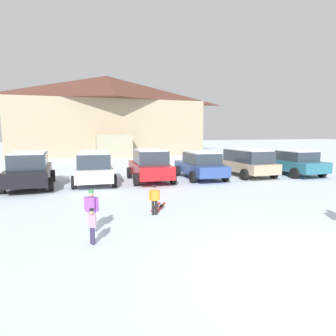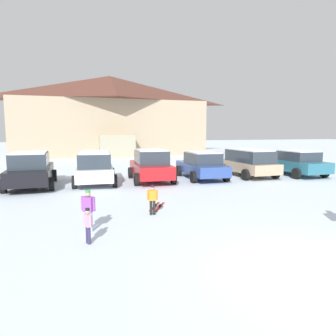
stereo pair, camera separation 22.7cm
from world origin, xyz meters
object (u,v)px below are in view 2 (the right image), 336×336
object	(u,v)px
parked_blue_hatchback	(202,165)
parked_teal_hatchback	(296,163)
parked_red_sedan	(151,165)
skier_child_in_orange_jacket	(152,198)
skier_child_in_pink_snowsuit	(88,224)
parked_beige_suv	(249,162)
ski_lodge	(110,115)
parked_white_suv	(95,166)
skier_child_in_purple_jacket	(88,208)
pair_of_skis	(157,206)
parked_black_sedan	(31,169)

from	to	relation	value
parked_blue_hatchback	parked_teal_hatchback	world-z (taller)	parked_blue_hatchback
parked_red_sedan	skier_child_in_orange_jacket	world-z (taller)	parked_red_sedan
parked_teal_hatchback	skier_child_in_pink_snowsuit	xyz separation A→B (m)	(-12.89, -8.13, -0.30)
parked_beige_suv	skier_child_in_pink_snowsuit	bearing A→B (deg)	-138.78
ski_lodge	parked_white_suv	world-z (taller)	ski_lodge
parked_white_suv	skier_child_in_pink_snowsuit	distance (m)	8.77
parked_blue_hatchback	skier_child_in_purple_jacket	bearing A→B (deg)	-130.94
parked_blue_hatchback	skier_child_in_pink_snowsuit	distance (m)	10.87
parked_white_suv	skier_child_in_purple_jacket	distance (m)	7.83
pair_of_skis	skier_child_in_purple_jacket	bearing A→B (deg)	-140.42
ski_lodge	parked_beige_suv	bearing A→B (deg)	-73.72
parked_beige_suv	ski_lodge	bearing A→B (deg)	106.28
parked_beige_suv	skier_child_in_orange_jacket	world-z (taller)	parked_beige_suv
ski_lodge	skier_child_in_orange_jacket	size ratio (longest dim) A/B	21.85
parked_white_suv	pair_of_skis	size ratio (longest dim) A/B	3.37
parked_red_sedan	skier_child_in_purple_jacket	world-z (taller)	parked_red_sedan
parked_red_sedan	parked_blue_hatchback	size ratio (longest dim) A/B	0.98
ski_lodge	parked_white_suv	distance (m)	21.24
ski_lodge	skier_child_in_pink_snowsuit	size ratio (longest dim) A/B	24.22
skier_child_in_purple_jacket	pair_of_skis	xyz separation A→B (m)	(2.50, 2.07, -0.64)
parked_beige_suv	skier_child_in_purple_jacket	size ratio (longest dim) A/B	3.59
parked_beige_suv	pair_of_skis	distance (m)	9.18
parked_red_sedan	skier_child_in_purple_jacket	bearing A→B (deg)	-115.21
parked_black_sedan	parked_blue_hatchback	bearing A→B (deg)	-0.61
ski_lodge	parked_black_sedan	distance (m)	21.97
parked_teal_hatchback	pair_of_skis	bearing A→B (deg)	-153.60
parked_blue_hatchback	parked_teal_hatchback	xyz separation A→B (m)	(6.21, -0.44, 0.00)
parked_teal_hatchback	pair_of_skis	world-z (taller)	parked_teal_hatchback
parked_red_sedan	skier_child_in_pink_snowsuit	world-z (taller)	parked_red_sedan
parked_black_sedan	skier_child_in_orange_jacket	world-z (taller)	parked_black_sedan
parked_black_sedan	parked_teal_hatchback	bearing A→B (deg)	-2.03
parked_white_suv	parked_teal_hatchback	size ratio (longest dim) A/B	1.04
parked_black_sedan	parked_beige_suv	size ratio (longest dim) A/B	1.12
parked_black_sedan	skier_child_in_pink_snowsuit	xyz separation A→B (m)	(2.43, -8.67, -0.37)
skier_child_in_pink_snowsuit	skier_child_in_purple_jacket	xyz separation A→B (m)	(0.05, 0.93, 0.15)
parked_teal_hatchback	skier_child_in_pink_snowsuit	distance (m)	15.24
parked_black_sedan	skier_child_in_purple_jacket	xyz separation A→B (m)	(2.48, -7.74, -0.22)
ski_lodge	parked_red_sedan	world-z (taller)	ski_lodge
parked_beige_suv	skier_child_in_purple_jacket	xyz separation A→B (m)	(-9.74, -7.65, -0.24)
parked_teal_hatchback	parked_beige_suv	bearing A→B (deg)	171.79
ski_lodge	parked_black_sedan	bearing A→B (deg)	-106.48
skier_child_in_pink_snowsuit	parked_black_sedan	bearing A→B (deg)	105.66
parked_red_sedan	parked_beige_suv	world-z (taller)	parked_red_sedan
parked_white_suv	skier_child_in_purple_jacket	size ratio (longest dim) A/B	3.79
parked_blue_hatchback	parked_teal_hatchback	size ratio (longest dim) A/B	1.01
parked_black_sedan	skier_child_in_pink_snowsuit	size ratio (longest dim) A/B	5.25
parked_blue_hatchback	pair_of_skis	world-z (taller)	parked_blue_hatchback
parked_red_sedan	parked_beige_suv	bearing A→B (deg)	-0.15
skier_child_in_pink_snowsuit	pair_of_skis	bearing A→B (deg)	49.63
parked_blue_hatchback	parked_beige_suv	bearing A→B (deg)	0.03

